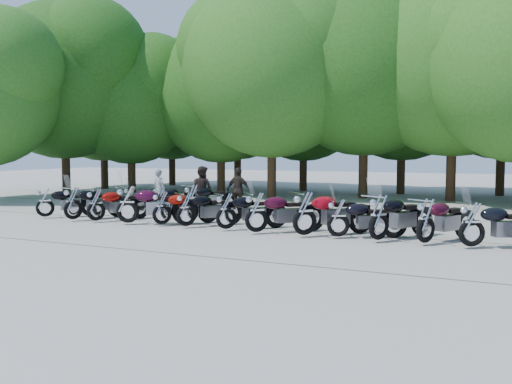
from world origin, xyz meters
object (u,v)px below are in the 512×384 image
at_px(motorcycle_6, 226,210).
at_px(motorcycle_15, 160,199).
at_px(motorcycle_11, 426,219).
at_px(rider_1, 202,190).
at_px(motorcycle_2, 96,204).
at_px(rider_2, 238,190).
at_px(motorcycle_0, 45,201).
at_px(rider_0, 159,189).
at_px(motorcycle_1, 73,202).
at_px(motorcycle_4, 162,207).
at_px(motorcycle_9, 338,216).
at_px(motorcycle_16, 192,198).
at_px(motorcycle_8, 305,212).
at_px(motorcycle_7, 257,211).
at_px(motorcycle_3, 128,203).
at_px(motorcycle_12, 472,223).
at_px(motorcycle_10, 379,216).
at_px(motorcycle_5, 186,208).
at_px(motorcycle_14, 131,198).

bearing_deg(motorcycle_6, motorcycle_15, 11.08).
bearing_deg(motorcycle_11, rider_1, 6.27).
bearing_deg(motorcycle_2, motorcycle_11, -153.35).
bearing_deg(motorcycle_6, rider_2, -25.11).
relative_size(motorcycle_0, rider_0, 1.32).
xyz_separation_m(motorcycle_1, motorcycle_4, (3.37, 0.23, -0.04)).
bearing_deg(motorcycle_2, rider_2, -99.82).
distance_m(motorcycle_11, rider_2, 8.39).
xyz_separation_m(motorcycle_6, rider_2, (-1.63, 4.12, 0.23)).
relative_size(motorcycle_9, rider_1, 1.20).
relative_size(motorcycle_1, motorcycle_16, 1.00).
bearing_deg(motorcycle_8, motorcycle_15, 19.53).
bearing_deg(motorcycle_11, motorcycle_6, 28.13).
bearing_deg(motorcycle_16, motorcycle_1, 66.89).
height_order(motorcycle_0, motorcycle_8, motorcycle_8).
xyz_separation_m(motorcycle_7, motorcycle_16, (-3.80, 2.81, -0.02)).
xyz_separation_m(motorcycle_15, motorcycle_16, (1.34, 0.04, 0.06)).
distance_m(motorcycle_2, motorcycle_3, 1.32).
bearing_deg(motorcycle_0, motorcycle_9, -135.90).
bearing_deg(motorcycle_6, motorcycle_11, -137.67).
xyz_separation_m(motorcycle_4, motorcycle_8, (4.77, -0.25, 0.09)).
bearing_deg(motorcycle_11, motorcycle_15, 13.77).
height_order(motorcycle_1, motorcycle_8, motorcycle_8).
bearing_deg(motorcycle_7, motorcycle_6, 36.08).
relative_size(motorcycle_6, rider_2, 1.30).
bearing_deg(motorcycle_12, motorcycle_8, 61.56).
bearing_deg(motorcycle_10, motorcycle_12, -151.25).
xyz_separation_m(motorcycle_10, motorcycle_11, (1.15, 0.05, -0.03)).
xyz_separation_m(motorcycle_5, motorcycle_11, (7.00, -0.10, 0.04)).
relative_size(motorcycle_0, motorcycle_3, 0.85).
bearing_deg(motorcycle_3, rider_2, -48.68).
distance_m(motorcycle_0, motorcycle_9, 10.46).
height_order(motorcycle_4, motorcycle_15, motorcycle_4).
bearing_deg(motorcycle_2, motorcycle_4, -149.52).
distance_m(motorcycle_1, motorcycle_15, 3.16).
bearing_deg(rider_2, motorcycle_12, 159.18).
bearing_deg(motorcycle_16, motorcycle_7, 167.00).
distance_m(motorcycle_8, motorcycle_15, 7.11).
bearing_deg(motorcycle_16, motorcycle_14, 26.51).
xyz_separation_m(motorcycle_4, motorcycle_7, (3.36, -0.28, 0.05)).
xyz_separation_m(motorcycle_7, rider_2, (-2.70, 4.33, 0.19)).
bearing_deg(motorcycle_16, motorcycle_3, 99.17).
distance_m(motorcycle_3, motorcycle_7, 4.50).
bearing_deg(motorcycle_12, rider_1, 40.36).
relative_size(motorcycle_15, motorcycle_16, 0.91).
bearing_deg(motorcycle_11, motorcycle_8, 30.82).
bearing_deg(rider_2, motorcycle_2, 59.97).
xyz_separation_m(motorcycle_16, rider_1, (-0.09, 0.86, 0.24)).
distance_m(motorcycle_5, motorcycle_7, 2.46).
distance_m(motorcycle_5, motorcycle_16, 2.91).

